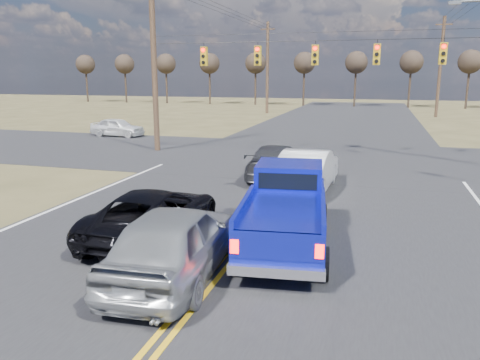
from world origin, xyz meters
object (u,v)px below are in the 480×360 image
(black_suv, at_px, (154,214))
(dgrey_car_queue, at_px, (276,162))
(pickup_truck, at_px, (286,211))
(silver_suv, at_px, (176,241))
(white_car_queue, at_px, (308,169))
(cross_car_west, at_px, (117,127))

(black_suv, xyz_separation_m, dgrey_car_queue, (1.58, 8.34, 0.03))
(black_suv, bearing_deg, pickup_truck, -174.81)
(dgrey_car_queue, bearing_deg, silver_suv, 87.22)
(silver_suv, xyz_separation_m, black_suv, (-1.58, 2.11, -0.14))
(white_car_queue, distance_m, cross_car_west, 19.50)
(silver_suv, height_order, dgrey_car_queue, silver_suv)
(pickup_truck, relative_size, silver_suv, 1.13)
(pickup_truck, height_order, dgrey_car_queue, pickup_truck)
(silver_suv, bearing_deg, dgrey_car_queue, -93.77)
(cross_car_west, bearing_deg, silver_suv, -144.65)
(black_suv, bearing_deg, cross_car_west, -57.35)
(silver_suv, xyz_separation_m, cross_car_west, (-13.78, 20.75, -0.17))
(white_car_queue, height_order, dgrey_car_queue, white_car_queue)
(cross_car_west, bearing_deg, pickup_truck, -137.53)
(pickup_truck, bearing_deg, silver_suv, -135.37)
(black_suv, distance_m, dgrey_car_queue, 8.49)
(white_car_queue, xyz_separation_m, cross_car_west, (-15.38, 11.98, -0.14))
(silver_suv, bearing_deg, black_suv, -57.00)
(white_car_queue, relative_size, dgrey_car_queue, 0.99)
(black_suv, relative_size, cross_car_west, 1.28)
(pickup_truck, relative_size, cross_car_west, 1.42)
(silver_suv, distance_m, cross_car_west, 24.91)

